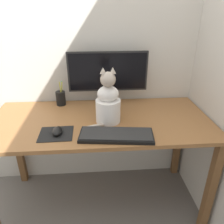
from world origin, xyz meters
name	(u,v)px	position (x,y,z in m)	size (l,w,h in m)	color
ground_plane	(102,200)	(0.00, 0.00, 0.00)	(12.00, 12.00, 0.00)	slate
wall_back	(97,33)	(0.00, 0.36, 1.25)	(7.00, 0.04, 2.50)	beige
desk	(100,132)	(0.00, 0.00, 0.65)	(1.46, 0.67, 0.75)	brown
monitor	(108,75)	(0.07, 0.24, 0.98)	(0.57, 0.17, 0.40)	black
keyboard	(116,135)	(0.09, -0.23, 0.76)	(0.44, 0.21, 0.02)	black
mousepad_left	(56,134)	(-0.26, -0.17, 0.75)	(0.20, 0.18, 0.00)	black
computer_mouse_left	(57,131)	(-0.25, -0.17, 0.77)	(0.06, 0.10, 0.03)	black
cat	(108,102)	(0.05, -0.03, 0.88)	(0.22, 0.19, 0.36)	white
pen_cup	(61,98)	(-0.29, 0.26, 0.80)	(0.07, 0.07, 0.18)	black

